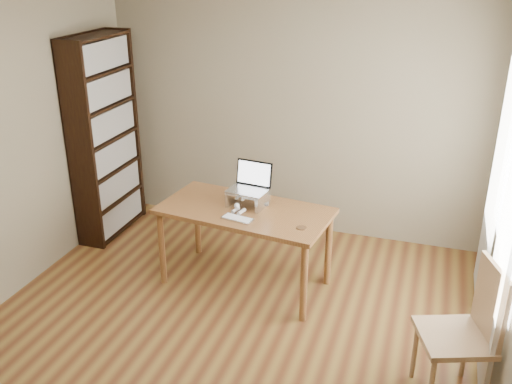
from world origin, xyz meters
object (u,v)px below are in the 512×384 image
at_px(bookshelf, 105,138).
at_px(laptop, 250,183).
at_px(keyboard, 237,219).
at_px(desk, 245,218).
at_px(chair, 468,331).
at_px(cat, 250,197).

bearing_deg(bookshelf, laptop, -14.39).
height_order(bookshelf, keyboard, bookshelf).
height_order(desk, chair, chair).
xyz_separation_m(laptop, cat, (0.01, -0.03, -0.12)).
height_order(cat, chair, chair).
distance_m(laptop, keyboard, 0.40).
bearing_deg(cat, laptop, 124.76).
xyz_separation_m(keyboard, chair, (1.86, -0.70, -0.21)).
distance_m(desk, laptop, 0.32).
distance_m(bookshelf, cat, 1.82).
xyz_separation_m(laptop, keyboard, (0.01, -0.36, -0.18)).
xyz_separation_m(laptop, chair, (1.87, -1.06, -0.39)).
relative_size(desk, keyboard, 5.54).
distance_m(desk, keyboard, 0.24).
bearing_deg(chair, cat, 130.70).
relative_size(cat, chair, 0.48).
relative_size(bookshelf, cat, 4.30).
bearing_deg(chair, desk, 133.52).
xyz_separation_m(desk, laptop, (0.00, 0.14, 0.28)).
bearing_deg(bookshelf, chair, -22.65).
bearing_deg(desk, cat, 91.09).
relative_size(desk, laptop, 4.29).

